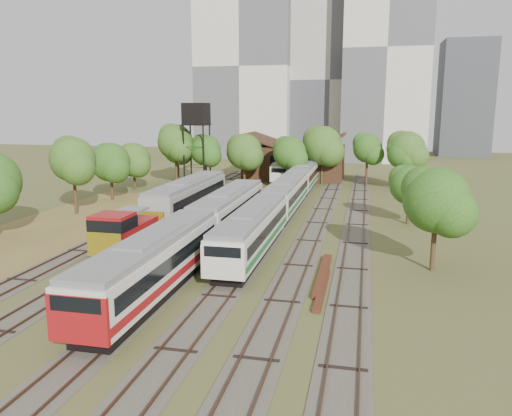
% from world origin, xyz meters
% --- Properties ---
extents(ground, '(240.00, 240.00, 0.00)m').
position_xyz_m(ground, '(0.00, 0.00, 0.00)').
color(ground, '#475123').
rests_on(ground, ground).
extents(tracks, '(24.60, 80.00, 0.19)m').
position_xyz_m(tracks, '(-0.67, 25.00, 0.04)').
color(tracks, '#4C473D').
rests_on(tracks, ground).
extents(railcar_red_set, '(3.09, 34.58, 3.82)m').
position_xyz_m(railcar_red_set, '(-2.00, 11.28, 2.02)').
color(railcar_red_set, black).
rests_on(railcar_red_set, ground).
extents(railcar_green_set, '(2.92, 52.08, 3.61)m').
position_xyz_m(railcar_green_set, '(2.00, 30.12, 1.91)').
color(railcar_green_set, black).
rests_on(railcar_green_set, ground).
extents(railcar_rear, '(2.77, 16.08, 3.41)m').
position_xyz_m(railcar_rear, '(-2.00, 55.94, 1.81)').
color(railcar_rear, black).
rests_on(railcar_rear, ground).
extents(shunter_locomotive, '(2.83, 8.10, 3.70)m').
position_xyz_m(shunter_locomotive, '(-8.00, 10.39, 1.79)').
color(shunter_locomotive, black).
rests_on(shunter_locomotive, ground).
extents(old_grey_coach, '(3.19, 18.00, 3.96)m').
position_xyz_m(old_grey_coach, '(-8.00, 25.30, 2.16)').
color(old_grey_coach, black).
rests_on(old_grey_coach, ground).
extents(water_tower, '(3.59, 3.59, 12.40)m').
position_xyz_m(water_tower, '(-14.31, 46.64, 10.46)').
color(water_tower, black).
rests_on(water_tower, ground).
extents(rail_pile_near, '(0.60, 9.00, 0.30)m').
position_xyz_m(rail_pile_near, '(8.00, 8.48, 0.15)').
color(rail_pile_near, '#572918').
rests_on(rail_pile_near, ground).
extents(rail_pile_far, '(0.48, 7.66, 0.25)m').
position_xyz_m(rail_pile_far, '(8.20, 5.70, 0.12)').
color(rail_pile_far, '#572918').
rests_on(rail_pile_far, ground).
extents(maintenance_shed, '(16.45, 11.55, 7.58)m').
position_xyz_m(maintenance_shed, '(-1.00, 57.98, 2.91)').
color(maintenance_shed, '#321E12').
rests_on(maintenance_shed, ground).
extents(tree_band_left, '(7.51, 65.36, 8.65)m').
position_xyz_m(tree_band_left, '(-21.11, 22.57, 5.26)').
color(tree_band_left, '#382616').
rests_on(tree_band_left, ground).
extents(tree_band_far, '(39.61, 10.82, 9.25)m').
position_xyz_m(tree_band_far, '(-1.45, 49.63, 5.69)').
color(tree_band_far, '#382616').
rests_on(tree_band_far, ground).
extents(tree_band_right, '(4.92, 41.28, 7.53)m').
position_xyz_m(tree_band_right, '(15.42, 25.69, 4.85)').
color(tree_band_right, '#382616').
rests_on(tree_band_right, ground).
extents(tower_left, '(22.00, 16.00, 42.00)m').
position_xyz_m(tower_left, '(-18.00, 95.00, 21.00)').
color(tower_left, beige).
rests_on(tower_left, ground).
extents(tower_centre, '(20.00, 18.00, 36.00)m').
position_xyz_m(tower_centre, '(2.00, 100.00, 18.00)').
color(tower_centre, '#AFA89E').
rests_on(tower_centre, ground).
extents(tower_right, '(18.00, 16.00, 48.00)m').
position_xyz_m(tower_right, '(14.00, 92.00, 24.00)').
color(tower_right, beige).
rests_on(tower_right, ground).
extents(tower_far_right, '(12.00, 12.00, 28.00)m').
position_xyz_m(tower_far_right, '(34.00, 110.00, 14.00)').
color(tower_far_right, '#3F4146').
rests_on(tower_far_right, ground).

